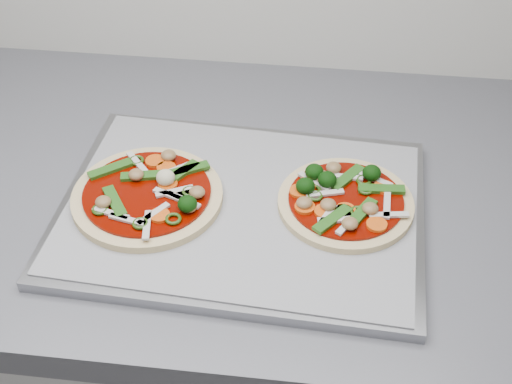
# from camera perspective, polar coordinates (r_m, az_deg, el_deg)

# --- Properties ---
(baking_tray) EXTENTS (0.46, 0.35, 0.01)m
(baking_tray) POSITION_cam_1_polar(r_m,az_deg,el_deg) (0.89, -1.17, -1.47)
(baking_tray) COLOR gray
(baking_tray) RESTS_ON countertop
(parchment) EXTENTS (0.45, 0.34, 0.00)m
(parchment) POSITION_cam_1_polar(r_m,az_deg,el_deg) (0.89, -1.18, -1.07)
(parchment) COLOR gray
(parchment) RESTS_ON baking_tray
(pizza_left) EXTENTS (0.21, 0.21, 0.03)m
(pizza_left) POSITION_cam_1_polar(r_m,az_deg,el_deg) (0.90, -8.47, -0.17)
(pizza_left) COLOR #D1B783
(pizza_left) RESTS_ON parchment
(pizza_right) EXTENTS (0.17, 0.17, 0.03)m
(pizza_right) POSITION_cam_1_polar(r_m,az_deg,el_deg) (0.89, 6.99, -0.58)
(pizza_right) COLOR #D1B783
(pizza_right) RESTS_ON parchment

